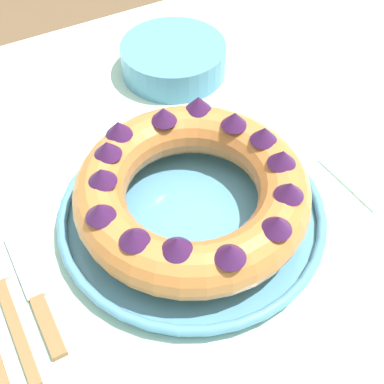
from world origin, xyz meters
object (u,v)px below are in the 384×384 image
(bundt_cake, at_px, (192,191))
(side_bowl, at_px, (173,59))
(cake_knife, at_px, (38,300))
(fork, at_px, (6,300))
(serving_dish, at_px, (192,214))

(bundt_cake, distance_m, side_bowl, 0.30)
(bundt_cake, height_order, cake_knife, bundt_cake)
(bundt_cake, xyz_separation_m, fork, (-0.23, -0.00, -0.05))
(serving_dish, height_order, bundt_cake, bundt_cake)
(serving_dish, xyz_separation_m, side_bowl, (0.12, 0.28, 0.01))
(serving_dish, height_order, cake_knife, serving_dish)
(bundt_cake, xyz_separation_m, side_bowl, (0.12, 0.28, -0.03))
(bundt_cake, height_order, fork, bundt_cake)
(fork, bearing_deg, side_bowl, 43.52)
(bundt_cake, bearing_deg, serving_dish, 4.13)
(bundt_cake, distance_m, cake_knife, 0.21)
(serving_dish, relative_size, cake_knife, 1.88)
(bundt_cake, relative_size, side_bowl, 1.68)
(cake_knife, bearing_deg, serving_dish, 11.53)
(serving_dish, bearing_deg, fork, -179.54)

